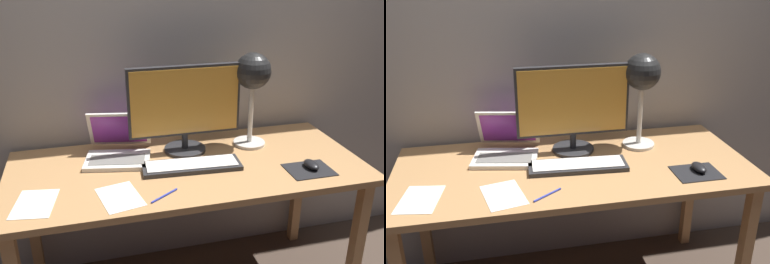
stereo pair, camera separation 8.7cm
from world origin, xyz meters
TOP-DOWN VIEW (x-y plane):
  - back_wall at (0.00, 0.40)m, footprint 4.80×0.06m
  - desk at (0.00, 0.00)m, footprint 1.60×0.70m
  - monitor at (0.03, 0.15)m, footprint 0.53×0.20m
  - keyboard_main at (0.01, -0.04)m, footprint 0.45×0.17m
  - laptop at (-0.29, 0.17)m, footprint 0.34×0.33m
  - desk_lamp at (0.36, 0.15)m, footprint 0.17×0.17m
  - mousepad at (0.51, -0.19)m, footprint 0.20×0.16m
  - mouse at (0.52, -0.18)m, footprint 0.06×0.10m
  - paper_sheet_near_mouse at (-0.33, -0.21)m, footprint 0.19×0.24m
  - paper_sheet_by_keyboard at (-0.65, -0.18)m, footprint 0.18×0.23m
  - pen at (-0.16, -0.25)m, footprint 0.12×0.08m

SIDE VIEW (x-z plane):
  - desk at x=0.00m, z-range 0.29..1.03m
  - paper_sheet_near_mouse at x=-0.33m, z-range 0.74..0.74m
  - paper_sheet_by_keyboard at x=-0.65m, z-range 0.74..0.74m
  - mousepad at x=0.51m, z-range 0.74..0.74m
  - pen at x=-0.16m, z-range 0.74..0.75m
  - keyboard_main at x=0.01m, z-range 0.74..0.76m
  - mouse at x=0.52m, z-range 0.74..0.78m
  - laptop at x=-0.29m, z-range 0.70..0.90m
  - monitor at x=0.03m, z-range 0.76..1.18m
  - desk_lamp at x=0.36m, z-range 0.85..1.32m
  - back_wall at x=0.00m, z-range 0.00..2.60m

